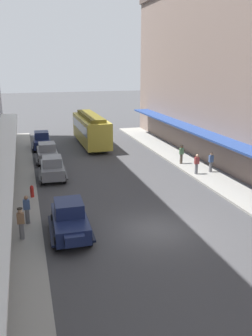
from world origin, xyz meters
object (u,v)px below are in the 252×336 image
object	(u,v)px
fire_hydrant	(32,191)
pedestrian_4	(27,209)
parked_car_1	(52,167)
pedestrian_2	(181,154)
parked_car_0	(70,219)
pedestrian_1	(211,162)
pedestrian_3	(197,164)
parked_car_2	(47,152)
parked_car_3	(42,140)
streetcar	(91,128)
pedestrian_0	(21,223)

from	to	relation	value
fire_hydrant	pedestrian_4	size ratio (longest dim) A/B	0.50
parked_car_1	pedestrian_2	world-z (taller)	parked_car_1
fire_hydrant	parked_car_0	bearing A→B (deg)	-73.37
pedestrian_1	pedestrian_3	xyz separation A→B (m)	(-1.38, -0.17, 0.00)
parked_car_0	parked_car_2	bearing A→B (deg)	90.38
pedestrian_3	pedestrian_4	bearing A→B (deg)	-156.77
parked_car_3	streetcar	xyz separation A→B (m)	(5.32, 0.26, 0.96)
streetcar	pedestrian_1	size ratio (longest dim) A/B	5.86
streetcar	pedestrian_4	world-z (taller)	streetcar
parked_car_0	pedestrian_3	bearing A→B (deg)	33.85
parked_car_2	streetcar	world-z (taller)	streetcar
parked_car_2	fire_hydrant	distance (m)	9.31
parked_car_1	streetcar	size ratio (longest dim) A/B	0.45
pedestrian_2	streetcar	bearing A→B (deg)	121.79
parked_car_1	parked_car_3	distance (m)	10.51
parked_car_1	pedestrian_0	distance (m)	10.15
pedestrian_0	pedestrian_4	xyz separation A→B (m)	(0.32, 1.77, -0.02)
pedestrian_3	parked_car_0	bearing A→B (deg)	-146.15
parked_car_0	streetcar	size ratio (longest dim) A/B	0.45
pedestrian_3	parked_car_2	bearing A→B (deg)	145.98
parked_car_0	parked_car_1	distance (m)	9.88
parked_car_1	pedestrian_3	xyz separation A→B (m)	(11.18, -2.42, 0.05)
streetcar	pedestrian_1	bearing A→B (deg)	-60.23
fire_hydrant	pedestrian_2	distance (m)	13.86
parked_car_0	pedestrian_1	distance (m)	14.64
parked_car_0	fire_hydrant	distance (m)	6.14
parked_car_2	pedestrian_1	distance (m)	14.60
parked_car_0	parked_car_3	size ratio (longest dim) A/B	1.00
parked_car_3	pedestrian_2	world-z (taller)	parked_car_3
fire_hydrant	pedestrian_2	xyz separation A→B (m)	(13.01, 4.75, 0.45)
pedestrian_0	pedestrian_4	size ratio (longest dim) A/B	1.02
parked_car_1	parked_car_2	xyz separation A→B (m)	(-0.03, 5.14, 0.00)
parked_car_2	parked_car_3	bearing A→B (deg)	91.86
parked_car_0	pedestrian_4	xyz separation A→B (m)	(-2.12, 1.78, 0.05)
streetcar	fire_hydrant	bearing A→B (deg)	-114.73
pedestrian_3	pedestrian_4	world-z (taller)	same
pedestrian_1	parked_car_1	bearing A→B (deg)	169.84
parked_car_0	parked_car_2	world-z (taller)	same
pedestrian_0	pedestrian_2	xyz separation A→B (m)	(13.69, 10.62, 0.00)
parked_car_0	streetcar	distance (m)	21.27
parked_car_1	parked_car_3	xyz separation A→B (m)	(-0.21, 10.50, 0.00)
parked_car_0	parked_car_3	world-z (taller)	same
parked_car_1	pedestrian_4	world-z (taller)	parked_car_1
pedestrian_2	pedestrian_0	bearing A→B (deg)	-142.20
parked_car_1	streetcar	world-z (taller)	streetcar
parked_car_3	streetcar	distance (m)	5.41
pedestrian_1	pedestrian_4	distance (m)	15.74
pedestrian_4	streetcar	bearing A→B (deg)	69.19
parked_car_2	parked_car_3	distance (m)	5.36
pedestrian_0	pedestrian_2	size ratio (longest dim) A/B	1.00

